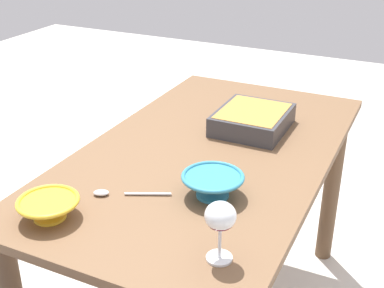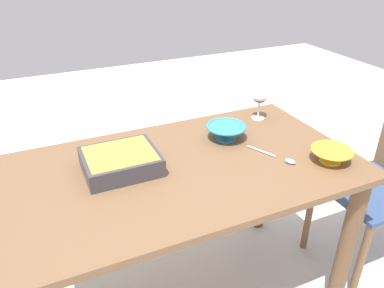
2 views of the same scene
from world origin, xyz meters
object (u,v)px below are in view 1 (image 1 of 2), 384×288
dining_table (208,186)px  casserole_dish (253,119)px  serving_spoon (116,193)px  mixing_bowl (213,184)px  wine_glass (220,219)px  small_bowl (49,207)px

dining_table → casserole_dish: size_ratio=4.96×
casserole_dish → dining_table: bearing=161.7°
casserole_dish → serving_spoon: casserole_dish is taller
dining_table → mixing_bowl: mixing_bowl is taller
wine_glass → mixing_bowl: bearing=26.8°
wine_glass → small_bowl: wine_glass is taller
serving_spoon → small_bowl: bearing=151.1°
dining_table → wine_glass: bearing=-153.5°
small_bowl → serving_spoon: (0.17, -0.09, -0.03)m
wine_glass → mixing_bowl: size_ratio=0.86×
wine_glass → serving_spoon: size_ratio=0.73×
mixing_bowl → serving_spoon: 0.28m
dining_table → serving_spoon: (-0.38, 0.12, 0.15)m
casserole_dish → small_bowl: casserole_dish is taller
dining_table → small_bowl: size_ratio=8.45×
dining_table → mixing_bowl: (-0.27, -0.13, 0.18)m
dining_table → mixing_bowl: bearing=-153.7°
mixing_bowl → serving_spoon: bearing=114.9°
dining_table → casserole_dish: (0.23, -0.07, 0.18)m
dining_table → wine_glass: 0.63m
wine_glass → casserole_dish: bearing=13.9°
wine_glass → mixing_bowl: wine_glass is taller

